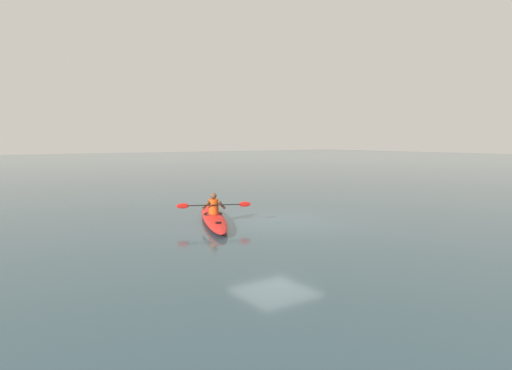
% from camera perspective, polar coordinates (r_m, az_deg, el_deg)
% --- Properties ---
extents(ground_plane, '(160.00, 160.00, 0.00)m').
position_cam_1_polar(ground_plane, '(14.81, 2.46, -4.66)').
color(ground_plane, '#334C56').
extents(kayak, '(2.75, 5.02, 0.29)m').
position_cam_1_polar(kayak, '(14.55, -5.58, -4.28)').
color(kayak, red).
rests_on(kayak, ground).
extents(kayaker, '(2.21, 1.02, 0.70)m').
position_cam_1_polar(kayaker, '(14.37, -5.55, -2.61)').
color(kayaker, '#E04C14').
rests_on(kayaker, kayak).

